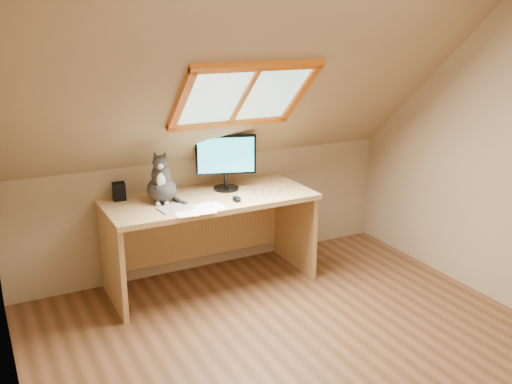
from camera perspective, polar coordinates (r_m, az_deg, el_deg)
ground at (r=3.92m, az=5.89°, el=-16.55°), size 3.50×3.50×0.00m
room_shell at (r=3.28m, az=7.53°, el=3.97°), size 3.52×3.52×2.41m
desk at (r=4.77m, az=-4.95°, el=-2.88°), size 1.70×0.74×0.77m
monitor at (r=4.74m, az=-3.04°, el=3.35°), size 0.49×0.21×0.47m
cat at (r=4.51m, az=-9.44°, el=0.85°), size 0.30×0.33×0.42m
desk_speaker at (r=4.65m, az=-13.54°, el=0.06°), size 0.11×0.11×0.14m
graphics_tablet at (r=4.36m, az=-7.98°, el=-1.62°), size 0.27×0.20×0.01m
mouse at (r=4.51m, az=-1.95°, el=-0.67°), size 0.07×0.12×0.03m
papers at (r=4.35m, az=-5.35°, el=-1.64°), size 0.35×0.30×0.01m
cables at (r=4.69m, az=0.21°, el=-0.15°), size 0.51×0.26×0.01m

